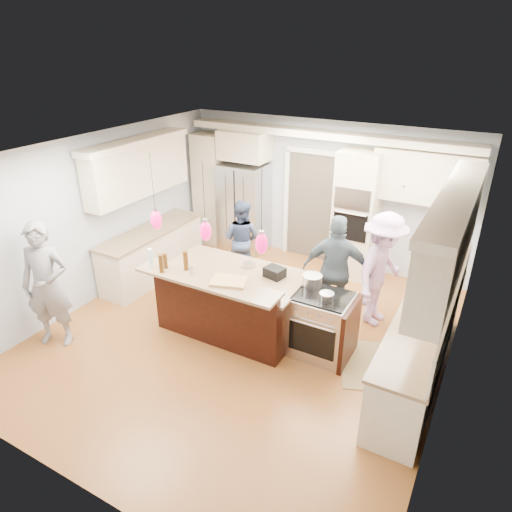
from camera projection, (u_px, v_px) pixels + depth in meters
The scene contains 23 objects.
ground_plane at pixel (245, 334), 6.81m from camera, with size 6.00×6.00×0.00m, color #AA612E.
room_shell at pixel (243, 220), 6.03m from camera, with size 5.54×6.04×2.72m.
refrigerator at pixel (244, 208), 9.18m from camera, with size 0.90×0.70×1.80m, color #B7B7BC.
oven_column at pixel (356, 215), 8.09m from camera, with size 0.72×0.69×2.30m.
back_upper_cabinets at pixel (283, 175), 8.59m from camera, with size 5.30×0.61×2.54m.
right_counter_run at pixel (430, 307), 5.52m from camera, with size 0.64×3.10×2.51m.
left_cabinets at pixel (147, 222), 8.05m from camera, with size 0.64×2.30×2.51m.
kitchen_island at pixel (232, 300), 6.77m from camera, with size 2.10×1.46×1.12m.
island_range at pixel (323, 325), 6.22m from camera, with size 0.82×0.71×0.92m.
pendant_lights at pixel (206, 231), 5.74m from camera, with size 1.75×0.15×1.03m.
person_bar_end at pixel (47, 285), 6.27m from camera, with size 0.67×0.44×1.85m, color gray.
person_far_left at pixel (241, 239), 8.19m from camera, with size 0.71×0.55×1.46m, color #324262.
person_far_right at pixel (336, 270), 6.80m from camera, with size 1.01×0.42×1.73m, color #485864.
person_range_side at pixel (381, 270), 6.75m from camera, with size 1.15×0.66×1.78m, color #BA91C3.
floor_rug at pixel (368, 364), 6.17m from camera, with size 0.72×1.05×0.01m, color #947E50.
water_bottle at pixel (151, 258), 6.28m from camera, with size 0.06×0.06×0.28m, color silver.
beer_bottle_a at pixel (165, 261), 6.26m from camera, with size 0.06×0.06×0.22m, color #492B0D.
beer_bottle_b at pixel (161, 263), 6.14m from camera, with size 0.07×0.07×0.26m, color #492B0D.
beer_bottle_c at pixel (186, 261), 6.21m from camera, with size 0.07×0.07×0.28m, color #492B0D.
drink_can at pixel (191, 271), 6.11m from camera, with size 0.06×0.06×0.11m, color #B7B7BC.
cutting_board at pixel (229, 281), 5.93m from camera, with size 0.46×0.32×0.04m, color tan.
pot_large at pixel (312, 280), 6.24m from camera, with size 0.27×0.27×0.16m, color #B7B7BC.
pot_small at pixel (327, 296), 5.92m from camera, with size 0.19×0.19×0.10m, color #B7B7BC.
Camera 1 is at (2.88, -4.85, 4.00)m, focal length 32.00 mm.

